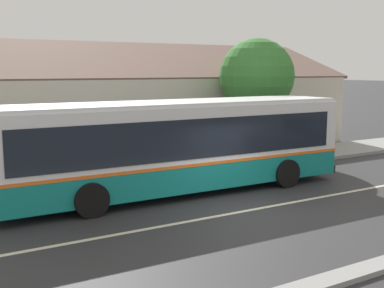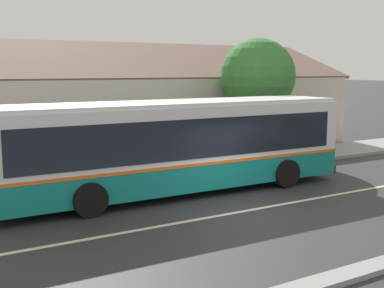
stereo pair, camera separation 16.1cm
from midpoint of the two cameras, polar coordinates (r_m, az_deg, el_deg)
The scene contains 7 objects.
ground_plane at distance 14.44m, azimuth 7.20°, elevation -7.79°, with size 300.00×300.00×0.00m, color #2D2D30.
sidewalk_far at distance 19.39m, azimuth -3.58°, elevation -3.22°, with size 60.00×3.00×0.15m, color gray.
lane_divider_stripe at distance 14.44m, azimuth 7.20°, elevation -7.77°, with size 60.00×0.16×0.01m, color beige.
community_building at distance 26.11m, azimuth -11.72°, elevation 3.91°, with size 26.94×10.78×6.61m.
transit_bus at distance 15.98m, azimuth -1.67°, elevation -0.02°, with size 12.23×2.89×3.08m.
street_tree_primary at distance 22.78m, azimuth 8.01°, elevation 7.91°, with size 3.49×3.49×5.56m.
bus_stop_sign at distance 21.10m, azimuth 10.18°, elevation 1.94°, with size 0.36×0.07×2.40m.
Camera 2 is at (-8.35, -11.04, 4.10)m, focal length 45.00 mm.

